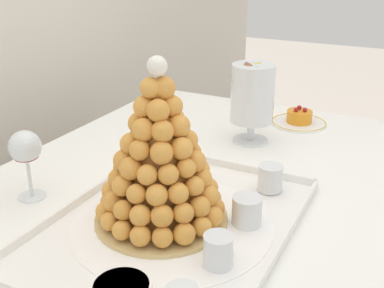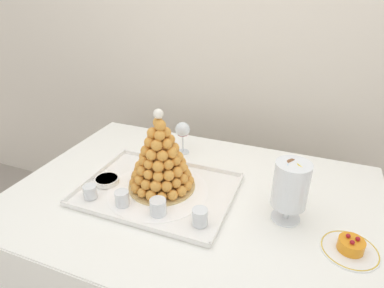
{
  "view_description": "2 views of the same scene",
  "coord_description": "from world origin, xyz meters",
  "px_view_note": "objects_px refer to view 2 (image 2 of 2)",
  "views": [
    {
      "loc": [
        -0.83,
        -0.44,
        1.28
      ],
      "look_at": [
        -0.09,
        -0.06,
        0.93
      ],
      "focal_mm": 44.12,
      "sensor_mm": 36.0,
      "label": 1
    },
    {
      "loc": [
        0.38,
        -0.97,
        1.51
      ],
      "look_at": [
        -0.01,
        0.01,
        0.98
      ],
      "focal_mm": 30.16,
      "sensor_mm": 36.0,
      "label": 2
    }
  ],
  "objects_px": {
    "creme_brulee_ramekin": "(107,180)",
    "wine_glass": "(183,131)",
    "serving_tray": "(158,190)",
    "dessert_cup_centre": "(158,207)",
    "dessert_cup_mid_right": "(200,217)",
    "dessert_cup_left": "(90,192)",
    "macaron_goblet": "(291,185)",
    "dessert_cup_mid_left": "(122,199)",
    "fruit_tart_plate": "(350,248)",
    "croquembouche": "(161,158)"
  },
  "relations": [
    {
      "from": "macaron_goblet",
      "to": "creme_brulee_ramekin",
      "type": "bearing_deg",
      "value": -175.9
    },
    {
      "from": "dessert_cup_centre",
      "to": "dessert_cup_mid_left",
      "type": "bearing_deg",
      "value": -178.6
    },
    {
      "from": "dessert_cup_mid_left",
      "to": "dessert_cup_centre",
      "type": "distance_m",
      "value": 0.15
    },
    {
      "from": "croquembouche",
      "to": "dessert_cup_centre",
      "type": "bearing_deg",
      "value": -68.16
    },
    {
      "from": "creme_brulee_ramekin",
      "to": "wine_glass",
      "type": "height_order",
      "value": "wine_glass"
    },
    {
      "from": "dessert_cup_mid_left",
      "to": "dessert_cup_centre",
      "type": "height_order",
      "value": "same"
    },
    {
      "from": "dessert_cup_mid_left",
      "to": "fruit_tart_plate",
      "type": "relative_size",
      "value": 0.33
    },
    {
      "from": "dessert_cup_left",
      "to": "macaron_goblet",
      "type": "relative_size",
      "value": 0.22
    },
    {
      "from": "dessert_cup_mid_right",
      "to": "fruit_tart_plate",
      "type": "height_order",
      "value": "dessert_cup_mid_right"
    },
    {
      "from": "dessert_cup_centre",
      "to": "creme_brulee_ramekin",
      "type": "bearing_deg",
      "value": 160.86
    },
    {
      "from": "serving_tray",
      "to": "dessert_cup_left",
      "type": "bearing_deg",
      "value": -147.51
    },
    {
      "from": "dessert_cup_centre",
      "to": "macaron_goblet",
      "type": "relative_size",
      "value": 0.25
    },
    {
      "from": "dessert_cup_mid_left",
      "to": "macaron_goblet",
      "type": "xyz_separation_m",
      "value": [
        0.57,
        0.15,
        0.1
      ]
    },
    {
      "from": "serving_tray",
      "to": "creme_brulee_ramekin",
      "type": "xyz_separation_m",
      "value": [
        -0.22,
        -0.03,
        0.01
      ]
    },
    {
      "from": "serving_tray",
      "to": "dessert_cup_left",
      "type": "distance_m",
      "value": 0.26
    },
    {
      "from": "croquembouche",
      "to": "macaron_goblet",
      "type": "height_order",
      "value": "croquembouche"
    },
    {
      "from": "dessert_cup_centre",
      "to": "dessert_cup_left",
      "type": "bearing_deg",
      "value": -178.51
    },
    {
      "from": "creme_brulee_ramekin",
      "to": "dessert_cup_mid_left",
      "type": "bearing_deg",
      "value": -36.15
    },
    {
      "from": "dessert_cup_left",
      "to": "dessert_cup_centre",
      "type": "xyz_separation_m",
      "value": [
        0.28,
        0.01,
        0.0
      ]
    },
    {
      "from": "serving_tray",
      "to": "wine_glass",
      "type": "distance_m",
      "value": 0.36
    },
    {
      "from": "macaron_goblet",
      "to": "serving_tray",
      "type": "bearing_deg",
      "value": -177.71
    },
    {
      "from": "dessert_cup_centre",
      "to": "fruit_tart_plate",
      "type": "relative_size",
      "value": 0.34
    },
    {
      "from": "wine_glass",
      "to": "macaron_goblet",
      "type": "bearing_deg",
      "value": -31.04
    },
    {
      "from": "croquembouche",
      "to": "dessert_cup_mid_left",
      "type": "bearing_deg",
      "value": -117.0
    },
    {
      "from": "creme_brulee_ramekin",
      "to": "croquembouche",
      "type": "bearing_deg",
      "value": 14.66
    },
    {
      "from": "fruit_tart_plate",
      "to": "wine_glass",
      "type": "relative_size",
      "value": 1.1
    },
    {
      "from": "croquembouche",
      "to": "fruit_tart_plate",
      "type": "distance_m",
      "value": 0.71
    },
    {
      "from": "croquembouche",
      "to": "macaron_goblet",
      "type": "distance_m",
      "value": 0.49
    },
    {
      "from": "serving_tray",
      "to": "wine_glass",
      "type": "bearing_deg",
      "value": 95.98
    },
    {
      "from": "dessert_cup_left",
      "to": "dessert_cup_mid_right",
      "type": "height_order",
      "value": "dessert_cup_mid_right"
    },
    {
      "from": "dessert_cup_mid_left",
      "to": "macaron_goblet",
      "type": "relative_size",
      "value": 0.25
    },
    {
      "from": "dessert_cup_left",
      "to": "dessert_cup_mid_left",
      "type": "height_order",
      "value": "dessert_cup_mid_left"
    },
    {
      "from": "dessert_cup_mid_right",
      "to": "macaron_goblet",
      "type": "height_order",
      "value": "macaron_goblet"
    },
    {
      "from": "croquembouche",
      "to": "dessert_cup_mid_right",
      "type": "bearing_deg",
      "value": -35.09
    },
    {
      "from": "dessert_cup_mid_right",
      "to": "dessert_cup_centre",
      "type": "bearing_deg",
      "value": -178.67
    },
    {
      "from": "dessert_cup_centre",
      "to": "creme_brulee_ramekin",
      "type": "xyz_separation_m",
      "value": [
        -0.29,
        0.1,
        -0.02
      ]
    },
    {
      "from": "wine_glass",
      "to": "dessert_cup_left",
      "type": "bearing_deg",
      "value": -110.87
    },
    {
      "from": "dessert_cup_left",
      "to": "dessert_cup_mid_left",
      "type": "bearing_deg",
      "value": 1.59
    },
    {
      "from": "dessert_cup_centre",
      "to": "dessert_cup_mid_right",
      "type": "distance_m",
      "value": 0.16
    },
    {
      "from": "dessert_cup_centre",
      "to": "serving_tray",
      "type": "bearing_deg",
      "value": 117.63
    },
    {
      "from": "dessert_cup_left",
      "to": "serving_tray",
      "type": "bearing_deg",
      "value": 32.49
    },
    {
      "from": "fruit_tart_plate",
      "to": "macaron_goblet",
      "type": "bearing_deg",
      "value": 157.35
    },
    {
      "from": "dessert_cup_centre",
      "to": "dessert_cup_mid_right",
      "type": "relative_size",
      "value": 1.0
    },
    {
      "from": "fruit_tart_plate",
      "to": "dessert_cup_mid_right",
      "type": "bearing_deg",
      "value": -172.61
    },
    {
      "from": "creme_brulee_ramekin",
      "to": "dessert_cup_left",
      "type": "bearing_deg",
      "value": -89.37
    },
    {
      "from": "serving_tray",
      "to": "dessert_cup_centre",
      "type": "relative_size",
      "value": 9.95
    },
    {
      "from": "macaron_goblet",
      "to": "fruit_tart_plate",
      "type": "bearing_deg",
      "value": -22.65
    },
    {
      "from": "dessert_cup_mid_left",
      "to": "fruit_tart_plate",
      "type": "xyz_separation_m",
      "value": [
        0.77,
        0.07,
        -0.02
      ]
    },
    {
      "from": "serving_tray",
      "to": "dessert_cup_left",
      "type": "relative_size",
      "value": 11.42
    },
    {
      "from": "dessert_cup_left",
      "to": "dessert_cup_mid_left",
      "type": "relative_size",
      "value": 0.89
    }
  ]
}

